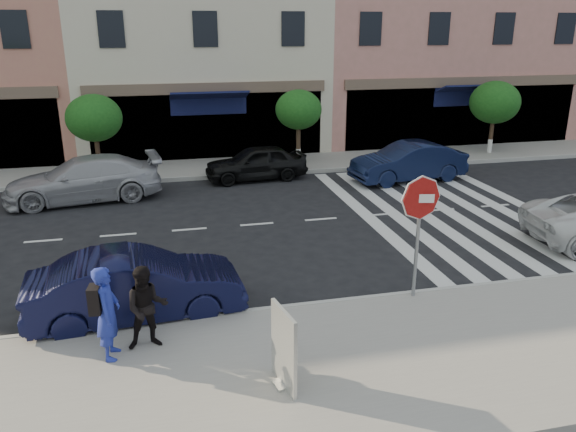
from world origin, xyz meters
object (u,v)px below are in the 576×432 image
Objects in this scene: poster_board at (284,349)px; car_far_left at (83,179)px; car_far_mid at (256,163)px; car_far_right at (408,162)px; car_near_mid at (137,286)px; photographer at (108,313)px; stop_sign at (420,211)px; walker at (147,308)px.

poster_board reaches higher than car_far_left.
car_far_mid is 0.88× the size of car_far_right.
car_near_mid is 13.06m from car_far_right.
car_near_mid reaches higher than car_far_mid.
photographer is 12.60m from car_far_mid.
stop_sign is at bearing -30.35° from car_far_right.
stop_sign is 0.61× the size of car_far_right.
car_far_mid is (4.65, 11.70, -0.34)m from photographer.
car_far_left is at bearing -82.24° from car_far_mid.
car_far_left is at bearing 98.80° from walker.
car_far_mid is (1.90, 13.21, -0.15)m from poster_board.
car_far_right reaches higher than car_far_mid.
stop_sign is 1.71× the size of walker.
car_far_right is at bearing 79.03° from stop_sign.
photographer is at bearing 0.59° from car_far_left.
car_far_left is at bearing 98.93° from poster_board.
walker reaches higher than car_far_mid.
car_far_left is (-1.49, 10.33, -0.26)m from photographer.
car_far_right is (7.50, 11.71, -0.08)m from poster_board.
stop_sign is at bearing 4.78° from walker.
poster_board is at bearing -39.14° from car_far_right.
poster_board is at bearing -131.51° from stop_sign.
car_far_mid is at bearing 110.85° from stop_sign.
stop_sign is at bearing 31.50° from car_far_left.
poster_board is at bearing -112.54° from photographer.
poster_board is at bearing -147.61° from car_near_mid.
photographer reaches higher than car_near_mid.
car_far_left is (-2.13, 10.16, -0.19)m from walker.
photographer is 1.26× the size of poster_board.
stop_sign reaches higher than car_far_right.
car_far_left is 11.74m from car_far_right.
walker is at bearing -159.29° from stop_sign.
car_far_left reaches higher than car_far_right.
car_far_mid is (6.14, 1.37, -0.08)m from car_far_left.
walker is 0.40× the size of car_far_mid.
photographer is 10.44m from car_far_left.
car_far_left is at bearing 14.36° from photographer.
car_far_mid is at bearing -27.20° from car_near_mid.
walker is 0.37× the size of car_near_mid.
car_far_left is (-4.24, 11.84, -0.07)m from poster_board.
car_far_right is (5.61, -1.50, 0.07)m from car_far_mid.
walker is at bearing 4.25° from car_far_left.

